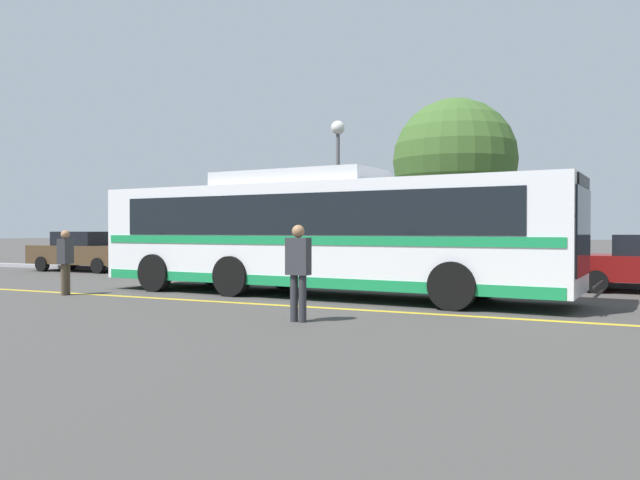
# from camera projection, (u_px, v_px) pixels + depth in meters

# --- Properties ---
(ground_plane) EXTENTS (220.00, 220.00, 0.00)m
(ground_plane) POSITION_uv_depth(u_px,v_px,m) (282.00, 293.00, 16.15)
(ground_plane) COLOR #423F3D
(lane_strip_0) EXTENTS (32.14, 0.20, 0.01)m
(lane_strip_0) POSITION_uv_depth(u_px,v_px,m) (277.00, 305.00, 13.55)
(lane_strip_0) COLOR gold
(lane_strip_0) RESTS_ON ground_plane
(curb_strip) EXTENTS (40.14, 0.36, 0.15)m
(curb_strip) POSITION_uv_depth(u_px,v_px,m) (390.00, 278.00, 20.43)
(curb_strip) COLOR #99999E
(curb_strip) RESTS_ON ground_plane
(transit_bus) EXTENTS (12.59, 3.42, 3.11)m
(transit_bus) POSITION_uv_depth(u_px,v_px,m) (319.00, 232.00, 15.53)
(transit_bus) COLOR white
(transit_bus) RESTS_ON ground_plane
(parked_car_0) EXTENTS (4.73, 1.85, 1.59)m
(parked_car_0) POSITION_uv_depth(u_px,v_px,m) (85.00, 252.00, 24.94)
(parked_car_0) COLOR #4C3823
(parked_car_0) RESTS_ON ground_plane
(parked_car_1) EXTENTS (4.52, 2.23, 1.31)m
(parked_car_1) POSITION_uv_depth(u_px,v_px,m) (228.00, 258.00, 21.61)
(parked_car_1) COLOR #4C3823
(parked_car_1) RESTS_ON ground_plane
(parked_car_2) EXTENTS (4.49, 2.17, 1.37)m
(parked_car_2) POSITION_uv_depth(u_px,v_px,m) (411.00, 261.00, 19.00)
(parked_car_2) COLOR #4C3823
(parked_car_2) RESTS_ON ground_plane
(pedestrian_0) EXTENTS (0.42, 0.23, 1.72)m
(pedestrian_0) POSITION_uv_depth(u_px,v_px,m) (298.00, 267.00, 11.05)
(pedestrian_0) COLOR #2D2D33
(pedestrian_0) RESTS_ON ground_plane
(pedestrian_1) EXTENTS (0.33, 0.47, 1.64)m
(pedestrian_1) POSITION_uv_depth(u_px,v_px,m) (65.00, 258.00, 15.69)
(pedestrian_1) COLOR brown
(pedestrian_1) RESTS_ON ground_plane
(street_lamp) EXTENTS (0.50, 0.50, 5.61)m
(street_lamp) POSITION_uv_depth(u_px,v_px,m) (338.00, 162.00, 22.55)
(street_lamp) COLOR #59595E
(street_lamp) RESTS_ON ground_plane
(tree_0) EXTENTS (4.81, 4.81, 6.77)m
(tree_0) POSITION_uv_depth(u_px,v_px,m) (455.00, 161.00, 24.31)
(tree_0) COLOR #513823
(tree_0) RESTS_ON ground_plane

